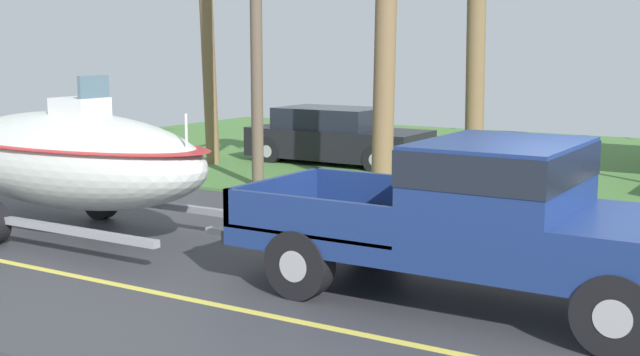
{
  "coord_description": "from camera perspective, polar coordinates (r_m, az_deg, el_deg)",
  "views": [
    {
      "loc": [
        1.92,
        -8.8,
        2.84
      ],
      "look_at": [
        -3.86,
        0.6,
        1.1
      ],
      "focal_mm": 46.83,
      "sensor_mm": 36.0,
      "label": 1
    }
  ],
  "objects": [
    {
      "name": "boat_on_trailer",
      "position": [
        13.11,
        -16.74,
        1.28
      ],
      "size": [
        6.37,
        2.36,
        2.43
      ],
      "color": "gray",
      "rests_on": "ground"
    },
    {
      "name": "parked_sedan_near",
      "position": [
        20.15,
        1.13,
        2.81
      ],
      "size": [
        4.35,
        1.85,
        1.38
      ],
      "color": "black",
      "rests_on": "ground"
    },
    {
      "name": "pickup_truck_towing",
      "position": [
        9.32,
        11.97,
        -2.46
      ],
      "size": [
        5.51,
        2.12,
        1.83
      ],
      "color": "navy",
      "rests_on": "ground"
    }
  ]
}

